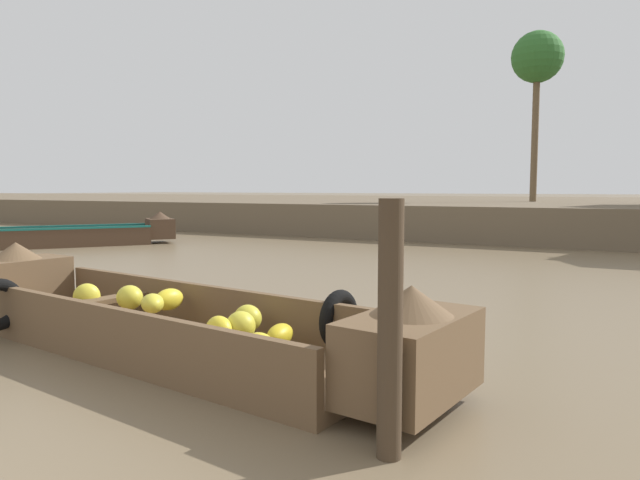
{
  "coord_description": "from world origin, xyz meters",
  "views": [
    {
      "loc": [
        3.16,
        0.29,
        1.51
      ],
      "look_at": [
        -0.51,
        7.04,
        0.82
      ],
      "focal_mm": 32.43,
      "sensor_mm": 36.0,
      "label": 1
    }
  ],
  "objects_px": {
    "mooring_post": "(390,330)",
    "banana_boat": "(160,320)",
    "cargo_boat_upstream": "(66,235)",
    "palm_tree_near": "(537,60)"
  },
  "relations": [
    {
      "from": "mooring_post",
      "to": "banana_boat",
      "type": "bearing_deg",
      "value": 159.56
    },
    {
      "from": "cargo_boat_upstream",
      "to": "palm_tree_near",
      "type": "height_order",
      "value": "palm_tree_near"
    },
    {
      "from": "mooring_post",
      "to": "palm_tree_near",
      "type": "bearing_deg",
      "value": 96.22
    },
    {
      "from": "banana_boat",
      "to": "mooring_post",
      "type": "bearing_deg",
      "value": -20.44
    },
    {
      "from": "cargo_boat_upstream",
      "to": "mooring_post",
      "type": "height_order",
      "value": "mooring_post"
    },
    {
      "from": "palm_tree_near",
      "to": "mooring_post",
      "type": "xyz_separation_m",
      "value": [
        2.13,
        -19.5,
        -5.37
      ]
    },
    {
      "from": "cargo_boat_upstream",
      "to": "palm_tree_near",
      "type": "relative_size",
      "value": 0.81
    },
    {
      "from": "banana_boat",
      "to": "palm_tree_near",
      "type": "bearing_deg",
      "value": 88.32
    },
    {
      "from": "banana_boat",
      "to": "cargo_boat_upstream",
      "type": "bearing_deg",
      "value": 146.44
    },
    {
      "from": "banana_boat",
      "to": "mooring_post",
      "type": "xyz_separation_m",
      "value": [
        2.67,
        -0.99,
        0.44
      ]
    }
  ]
}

